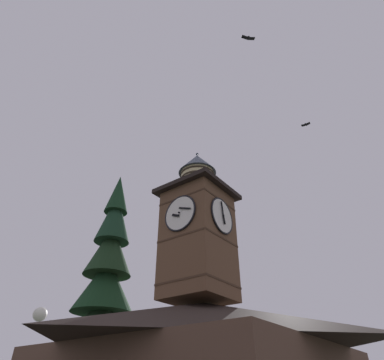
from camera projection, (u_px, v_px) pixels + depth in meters
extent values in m
pyramid|color=#2D231E|center=(203.00, 326.00, 15.52)|extent=(12.37, 11.85, 2.08)
cube|color=brown|center=(198.00, 244.00, 17.51)|extent=(3.07, 3.07, 5.88)
cube|color=#432E20|center=(199.00, 287.00, 16.30)|extent=(3.11, 3.11, 0.10)
cube|color=#432E20|center=(198.00, 245.00, 17.50)|extent=(3.11, 3.11, 0.10)
cube|color=#432E20|center=(198.00, 208.00, 18.69)|extent=(3.11, 3.11, 0.10)
cylinder|color=white|center=(222.00, 216.00, 17.38)|extent=(1.93, 0.10, 1.93)
torus|color=black|center=(222.00, 216.00, 17.37)|extent=(2.03, 0.10, 2.03)
cube|color=black|center=(224.00, 220.00, 17.24)|extent=(0.23, 0.04, 0.50)
cube|color=black|center=(222.00, 208.00, 17.50)|extent=(0.20, 0.04, 0.80)
sphere|color=black|center=(223.00, 215.00, 17.32)|extent=(0.10, 0.10, 0.10)
cylinder|color=white|center=(180.00, 213.00, 17.12)|extent=(0.10, 1.93, 1.93)
torus|color=black|center=(180.00, 213.00, 17.11)|extent=(0.10, 2.03, 2.03)
cube|color=black|center=(176.00, 215.00, 17.12)|extent=(0.04, 0.49, 0.29)
cube|color=black|center=(185.00, 208.00, 16.94)|extent=(0.04, 0.77, 0.34)
sphere|color=black|center=(179.00, 212.00, 17.05)|extent=(0.10, 0.10, 0.10)
cube|color=black|center=(198.00, 195.00, 19.17)|extent=(3.77, 3.77, 0.25)
cylinder|color=beige|center=(197.00, 183.00, 19.61)|extent=(1.99, 1.99, 1.37)
cylinder|color=#2D2319|center=(198.00, 190.00, 19.33)|extent=(2.05, 2.05, 0.10)
cylinder|color=#2D2319|center=(197.00, 185.00, 19.52)|extent=(2.05, 2.05, 0.10)
cylinder|color=#2D2319|center=(197.00, 180.00, 19.71)|extent=(2.05, 2.05, 0.10)
cylinder|color=#2D2319|center=(197.00, 176.00, 19.89)|extent=(2.05, 2.05, 0.10)
cone|color=#424C5B|center=(197.00, 164.00, 20.35)|extent=(2.29, 2.29, 1.37)
sphere|color=#2D3847|center=(197.00, 154.00, 20.78)|extent=(0.16, 0.16, 0.16)
cone|color=#1D331D|center=(100.00, 323.00, 20.28)|extent=(4.64, 4.64, 3.50)
cone|color=#16351C|center=(105.00, 284.00, 21.57)|extent=(3.91, 3.91, 3.57)
cone|color=#1A331C|center=(110.00, 249.00, 22.86)|extent=(3.18, 3.18, 3.64)
cone|color=#183723|center=(115.00, 217.00, 24.24)|extent=(2.45, 2.45, 4.00)
cone|color=#16361E|center=(118.00, 194.00, 25.29)|extent=(1.72, 1.72, 3.19)
sphere|color=silver|center=(40.00, 314.00, 50.36)|extent=(2.10, 2.10, 2.10)
ellipsoid|color=black|center=(248.00, 38.00, 17.94)|extent=(0.27, 0.28, 0.14)
cube|color=black|center=(252.00, 39.00, 17.97)|extent=(0.39, 0.38, 0.12)
cube|color=black|center=(245.00, 37.00, 17.91)|extent=(0.39, 0.38, 0.12)
ellipsoid|color=black|center=(306.00, 125.00, 22.73)|extent=(0.30, 0.19, 0.16)
cube|color=black|center=(308.00, 124.00, 22.67)|extent=(0.23, 0.32, 0.08)
cube|color=black|center=(304.00, 125.00, 22.79)|extent=(0.23, 0.32, 0.08)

